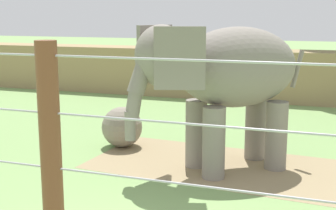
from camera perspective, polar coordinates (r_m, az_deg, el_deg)
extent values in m
cube|color=#937F5B|center=(11.19, 7.83, -7.40)|extent=(6.90, 3.57, 0.01)
cube|color=#997F56|center=(19.93, 12.23, 3.54)|extent=(36.00, 1.80, 2.06)
cylinder|color=gray|center=(10.20, 5.55, -4.57)|extent=(0.49, 0.49, 1.57)
cylinder|color=gray|center=(10.94, 3.42, -3.46)|extent=(0.49, 0.49, 1.57)
cylinder|color=gray|center=(11.03, 12.97, -3.62)|extent=(0.49, 0.49, 1.57)
cylinder|color=gray|center=(11.72, 10.52, -2.66)|extent=(0.49, 0.49, 1.57)
ellipsoid|color=gray|center=(10.67, 8.44, 4.55)|extent=(3.23, 3.13, 1.80)
ellipsoid|color=gray|center=(9.83, -0.78, 5.97)|extent=(1.66, 1.66, 1.30)
cube|color=gray|center=(9.25, 1.43, 5.66)|extent=(1.00, 0.40, 1.24)
cube|color=gray|center=(10.49, -1.58, 6.29)|extent=(0.50, 0.98, 1.24)
cylinder|color=gray|center=(9.71, -3.43, 3.14)|extent=(0.65, 0.64, 0.70)
cylinder|color=gray|center=(9.75, -4.15, 0.21)|extent=(0.49, 0.49, 0.66)
cylinder|color=gray|center=(9.81, -4.61, -2.49)|extent=(0.33, 0.33, 0.62)
cylinder|color=gray|center=(11.60, 15.37, 4.22)|extent=(0.33, 0.31, 0.90)
sphere|color=gray|center=(12.65, -5.58, -2.67)|extent=(1.08, 1.08, 1.08)
cylinder|color=#B7B7BC|center=(4.52, -15.07, -7.19)|extent=(11.99, 0.02, 0.02)
cylinder|color=#B7B7BC|center=(4.39, -15.39, -0.82)|extent=(11.99, 0.02, 0.02)
cylinder|color=#B7B7BC|center=(4.32, -15.74, 5.85)|extent=(11.99, 0.02, 0.02)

